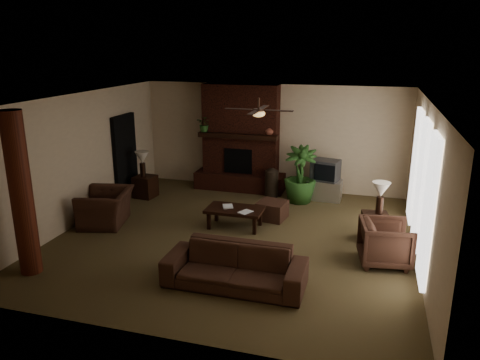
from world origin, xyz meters
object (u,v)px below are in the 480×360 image
(sofa, at_px, (235,260))
(ottoman, at_px, (272,210))
(lamp_right, at_px, (381,192))
(floor_plant, at_px, (300,187))
(side_table_right, at_px, (375,227))
(lamp_left, at_px, (142,159))
(tv_stand, at_px, (324,190))
(side_table_left, at_px, (145,187))
(armchair_right, at_px, (386,241))
(armchair_left, at_px, (106,202))
(floor_vase, at_px, (272,181))
(coffee_table, at_px, (235,211))
(log_column, at_px, (21,195))

(sofa, distance_m, ottoman, 3.11)
(ottoman, relative_size, lamp_right, 0.92)
(floor_plant, distance_m, side_table_right, 2.63)
(lamp_left, distance_m, lamp_right, 5.88)
(ottoman, distance_m, tv_stand, 1.96)
(sofa, height_order, ottoman, sofa)
(lamp_right, bearing_deg, side_table_left, 168.66)
(floor_plant, relative_size, side_table_left, 2.55)
(armchair_right, relative_size, side_table_left, 1.59)
(sofa, xyz_separation_m, side_table_right, (2.17, 2.53, -0.17))
(armchair_left, relative_size, floor_vase, 1.49)
(tv_stand, xyz_separation_m, floor_plant, (-0.58, -0.37, 0.14))
(coffee_table, bearing_deg, floor_vase, 81.84)
(sofa, distance_m, lamp_right, 3.44)
(sofa, bearing_deg, coffee_table, 106.90)
(armchair_left, height_order, side_table_left, armchair_left)
(armchair_left, distance_m, lamp_right, 5.77)
(armchair_right, height_order, ottoman, armchair_right)
(sofa, bearing_deg, tv_stand, 79.30)
(ottoman, bearing_deg, sofa, -88.98)
(floor_vase, xyz_separation_m, lamp_right, (2.62, -2.03, 0.57))
(ottoman, bearing_deg, coffee_table, -132.39)
(log_column, distance_m, lamp_left, 4.24)
(sofa, bearing_deg, floor_plant, 85.71)
(floor_vase, height_order, lamp_left, lamp_left)
(log_column, xyz_separation_m, ottoman, (3.46, 3.62, -1.20))
(floor_vase, height_order, floor_plant, floor_plant)
(sofa, bearing_deg, ottoman, 91.23)
(lamp_left, xyz_separation_m, lamp_right, (5.77, -1.13, 0.00))
(ottoman, relative_size, side_table_right, 1.09)
(floor_plant, bearing_deg, armchair_left, -145.52)
(floor_plant, relative_size, lamp_left, 2.16)
(lamp_left, bearing_deg, armchair_right, -20.55)
(floor_plant, bearing_deg, ottoman, -106.93)
(log_column, relative_size, side_table_left, 5.09)
(log_column, height_order, floor_plant, log_column)
(sofa, height_order, tv_stand, sofa)
(ottoman, relative_size, tv_stand, 0.71)
(coffee_table, bearing_deg, ottoman, 47.61)
(side_table_right, height_order, lamp_right, lamp_right)
(floor_plant, distance_m, side_table_left, 3.93)
(log_column, bearing_deg, side_table_left, 89.96)
(lamp_left, xyz_separation_m, side_table_right, (5.71, -1.17, -0.73))
(armchair_left, bearing_deg, lamp_right, 83.74)
(side_table_left, bearing_deg, lamp_right, -11.34)
(tv_stand, distance_m, floor_vase, 1.35)
(coffee_table, distance_m, lamp_left, 3.18)
(side_table_right, bearing_deg, floor_plant, 133.67)
(lamp_left, bearing_deg, lamp_right, -11.06)
(tv_stand, distance_m, lamp_right, 2.69)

